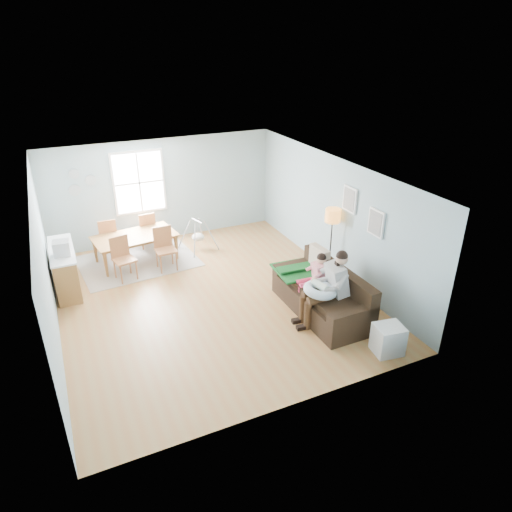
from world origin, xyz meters
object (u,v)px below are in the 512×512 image
chair_ne (147,228)px  dining_table (137,249)px  chair_se (164,245)px  monitor (61,248)px  counter (65,268)px  sofa (324,297)px  baby_swing (198,236)px  storage_cube (388,339)px  chair_nw (108,235)px  floor_lamp (332,221)px  father (328,285)px  chair_sw (122,255)px  toddler (316,272)px

chair_ne → dining_table: bearing=-121.0°
chair_se → monitor: 2.29m
counter → sofa: bearing=-34.4°
baby_swing → chair_se: bearing=-147.2°
chair_se → baby_swing: size_ratio=1.06×
sofa → storage_cube: 1.63m
baby_swing → chair_nw: bearing=165.0°
storage_cube → chair_ne: chair_ne is taller
floor_lamp → chair_se: size_ratio=1.61×
chair_nw → storage_cube: bearing=-57.9°
storage_cube → dining_table: bearing=120.8°
sofa → father: 0.59m
chair_nw → chair_ne: chair_nw is taller
chair_nw → monitor: 2.02m
chair_nw → chair_ne: (0.98, 0.09, -0.01)m
dining_table → monitor: size_ratio=5.57×
monitor → baby_swing: (3.24, 1.03, -0.74)m
chair_sw → chair_se: (0.99, 0.09, 0.02)m
chair_sw → baby_swing: (2.02, 0.76, -0.21)m
sofa → toddler: 0.52m
floor_lamp → chair_se: (-3.28, 2.01, -0.78)m
dining_table → chair_se: 0.87m
chair_ne → monitor: bearing=-140.8°
chair_ne → counter: size_ratio=0.57×
storage_cube → monitor: (-4.89, 4.44, 0.83)m
dining_table → monitor: bearing=-156.9°
sofa → toddler: bearing=111.6°
dining_table → chair_sw: size_ratio=1.93×
sofa → chair_se: bearing=126.7°
sofa → father: bearing=-113.9°
baby_swing → monitor: bearing=-162.3°
chair_sw → counter: bearing=177.9°
sofa → monitor: bearing=148.3°
father → chair_ne: size_ratio=1.53×
floor_lamp → counter: floor_lamp is taller
sofa → storage_cube: sofa is taller
floor_lamp → baby_swing: floor_lamp is taller
father → sofa: bearing=66.1°
chair_ne → counter: bearing=-146.6°
dining_table → chair_se: chair_se is taller
toddler → storage_cube: 1.94m
toddler → chair_ne: bearing=119.3°
sofa → chair_sw: 4.60m
chair_se → chair_sw: bearing=-174.7°
father → monitor: (-4.44, 3.16, 0.30)m
monitor → chair_sw: bearing=12.9°
baby_swing → father: bearing=-74.0°
chair_sw → counter: (-1.22, 0.04, -0.10)m
baby_swing → counter: bearing=-167.6°
sofa → monitor: size_ratio=6.72×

